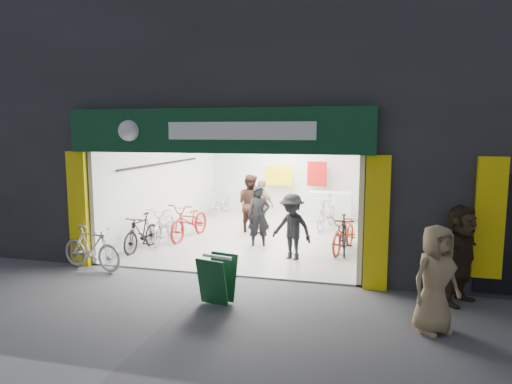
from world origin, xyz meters
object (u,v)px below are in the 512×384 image
at_px(bike_left_front, 165,224).
at_px(pedestrian_near, 436,279).
at_px(bike_right_front, 344,235).
at_px(parked_bike, 91,248).
at_px(sandwich_board, 217,278).

xyz_separation_m(bike_left_front, pedestrian_near, (6.46, -4.20, 0.33)).
bearing_deg(bike_right_front, pedestrian_near, -74.24).
bearing_deg(bike_left_front, bike_right_front, -10.00).
distance_m(bike_right_front, parked_bike, 5.97).
height_order(bike_left_front, pedestrian_near, pedestrian_near).
bearing_deg(bike_right_front, sandwich_board, -121.31).
xyz_separation_m(bike_left_front, bike_right_front, (4.84, 0.04, -0.03)).
distance_m(bike_left_front, bike_right_front, 4.84).
bearing_deg(parked_bike, sandwich_board, -98.30).
bearing_deg(bike_left_front, pedestrian_near, -43.51).
distance_m(bike_left_front, sandwich_board, 4.87).
bearing_deg(bike_left_front, sandwich_board, -64.13).
xyz_separation_m(pedestrian_near, sandwich_board, (-3.57, 0.27, -0.37)).
relative_size(bike_right_front, parked_bike, 0.97).
height_order(bike_left_front, parked_bike, bike_left_front).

